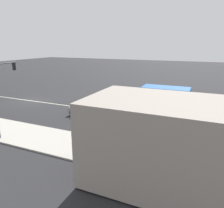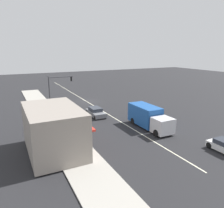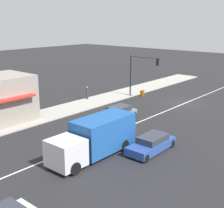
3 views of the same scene
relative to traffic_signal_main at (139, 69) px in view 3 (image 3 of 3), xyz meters
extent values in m
plane|color=#232326|center=(-6.12, 16.70, -3.90)|extent=(160.00, 160.00, 0.00)
cube|color=#A8A399|center=(2.88, 17.20, -3.84)|extent=(4.00, 73.00, 0.12)
cube|color=beige|center=(-6.12, -1.30, -3.90)|extent=(0.16, 60.00, 0.01)
cube|color=red|center=(1.76, 18.70, -0.98)|extent=(0.70, 6.80, 0.20)
cylinder|color=#333338|center=(1.43, 0.01, -0.98)|extent=(0.18, 0.18, 5.60)
cylinder|color=#333338|center=(-0.82, 0.01, 1.52)|extent=(4.50, 0.12, 0.12)
cube|color=black|center=(-2.77, 0.01, 1.07)|extent=(0.28, 0.24, 0.84)
sphere|color=red|center=(-2.77, -0.12, 1.34)|extent=(0.18, 0.18, 0.18)
sphere|color=gold|center=(-2.77, -0.12, 1.07)|extent=(0.18, 0.18, 0.18)
sphere|color=green|center=(-2.77, -0.12, 0.80)|extent=(0.18, 0.18, 0.18)
cylinder|color=#282D42|center=(4.36, 5.35, -3.34)|extent=(0.26, 0.26, 0.88)
cylinder|color=#333338|center=(4.36, 5.35, -2.62)|extent=(0.34, 0.34, 0.55)
sphere|color=tan|center=(4.36, 5.35, -2.23)|extent=(0.22, 0.22, 0.22)
cube|color=orange|center=(0.06, -1.03, -3.47)|extent=(0.45, 0.21, 0.84)
cube|color=orange|center=(0.06, -0.71, -3.47)|extent=(0.45, 0.21, 0.84)
cube|color=silver|center=(-8.32, 20.05, -2.68)|extent=(2.28, 2.20, 1.90)
cube|color=#1E519E|center=(-8.32, 16.20, -2.33)|extent=(2.40, 5.10, 2.60)
cylinder|color=black|center=(-9.40, 20.25, -3.45)|extent=(0.28, 0.90, 0.90)
cylinder|color=black|center=(-7.24, 20.25, -3.45)|extent=(0.28, 0.90, 0.90)
cylinder|color=black|center=(-9.40, 14.95, -3.45)|extent=(0.28, 0.90, 0.90)
cylinder|color=black|center=(-7.24, 14.95, -3.45)|extent=(0.28, 0.90, 0.90)
cube|color=slate|center=(-3.92, 9.13, -3.39)|extent=(1.88, 4.27, 0.68)
cube|color=#2D333D|center=(-3.92, 8.91, -2.78)|extent=(1.60, 2.35, 0.54)
cylinder|color=black|center=(-4.77, 10.86, -3.59)|extent=(0.22, 0.62, 0.62)
cylinder|color=black|center=(-3.08, 10.86, -3.59)|extent=(0.22, 0.62, 0.62)
cylinder|color=black|center=(-4.77, 7.40, -3.59)|extent=(0.22, 0.62, 0.62)
cylinder|color=black|center=(-3.08, 7.40, -3.59)|extent=(0.22, 0.62, 0.62)
cube|color=#284793|center=(-11.12, 13.73, -3.42)|extent=(1.83, 4.54, 0.63)
cube|color=#2D333D|center=(-11.12, 13.50, -2.86)|extent=(1.55, 2.50, 0.49)
cylinder|color=black|center=(-11.94, 15.59, -3.59)|extent=(0.22, 0.62, 0.62)
cylinder|color=black|center=(-10.31, 15.59, -3.59)|extent=(0.22, 0.62, 0.62)
cylinder|color=black|center=(-11.94, 11.86, -3.59)|extent=(0.22, 0.62, 0.62)
cylinder|color=black|center=(-10.31, 11.86, -3.59)|extent=(0.22, 0.62, 0.62)
camera|label=1|loc=(15.52, 20.35, 3.59)|focal=35.00mm
camera|label=2|loc=(8.69, 40.05, 6.41)|focal=35.00mm
camera|label=3|loc=(-23.65, 33.04, 6.18)|focal=50.00mm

